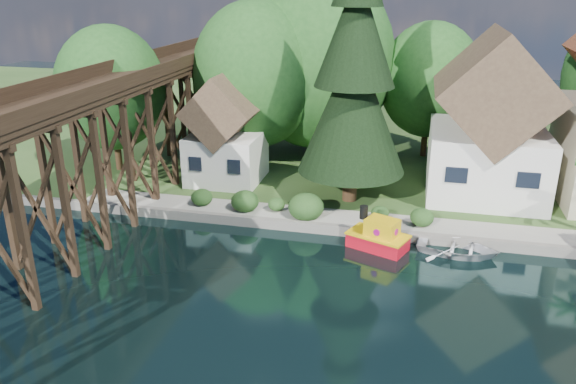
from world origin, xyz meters
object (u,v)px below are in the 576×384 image
Objects in this scene: boat_white_a at (458,247)px; conifer at (354,76)px; trestle_bridge at (89,147)px; tugboat at (379,237)px; shed at (226,136)px; house_left at (490,127)px.

conifer is at bearing 57.67° from boat_white_a.
trestle_bridge is at bearing 102.19° from boat_white_a.
trestle_bridge is 9.99× the size of boat_white_a.
shed is at bearing 146.29° from tugboat.
house_left is 18.11m from shed.
shed is (-18.00, -1.50, -1.31)m from house_left.
trestle_bridge is at bearing -152.54° from conifer.
house_left reaches higher than trestle_bridge.
house_left is 0.65× the size of conifer.
house_left is (23.00, 10.83, -0.21)m from trestle_bridge.
tugboat is at bearing 5.29° from trestle_bridge.
trestle_bridge is 4.01× the size of house_left.
conifer is 4.53× the size of tugboat.
tugboat is 0.85× the size of boat_white_a.
trestle_bridge is 25.42m from house_left.
boat_white_a is at bearing 4.93° from trestle_bridge.
conifer is at bearing -11.73° from shed.
house_left reaches higher than tugboat.
boat_white_a is (6.76, -5.59, -8.26)m from conifer.
tugboat is (2.41, -5.86, -8.00)m from conifer.
boat_white_a is at bearing -39.59° from conifer.
trestle_bridge is 21.65m from boat_white_a.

